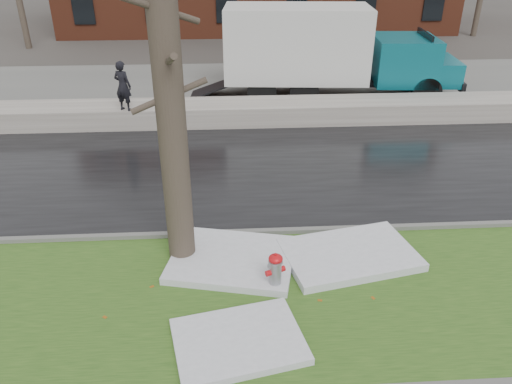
{
  "coord_description": "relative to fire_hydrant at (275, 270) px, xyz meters",
  "views": [
    {
      "loc": [
        -0.35,
        -8.91,
        6.51
      ],
      "look_at": [
        0.27,
        1.3,
        1.0
      ],
      "focal_mm": 35.0,
      "sensor_mm": 36.0,
      "label": 1
    }
  ],
  "objects": [
    {
      "name": "box_truck",
      "position": [
        3.19,
        12.58,
        1.45
      ],
      "size": [
        11.13,
        3.29,
        3.68
      ],
      "rotation": [
        0.0,
        0.0,
        -0.08
      ],
      "color": "black",
      "rests_on": "ground"
    },
    {
      "name": "snow_patch_side",
      "position": [
        1.73,
        0.94,
        -0.37
      ],
      "size": [
        3.12,
        2.35,
        0.18
      ],
      "primitive_type": "cube",
      "rotation": [
        0.0,
        0.0,
        0.21
      ],
      "color": "silver",
      "rests_on": "verge"
    },
    {
      "name": "snow_patch_far",
      "position": [
        -0.77,
        -1.46,
        -0.39
      ],
      "size": [
        2.49,
        2.03,
        0.14
      ],
      "primitive_type": "cube",
      "rotation": [
        0.0,
        0.0,
        0.21
      ],
      "color": "silver",
      "rests_on": "verge"
    },
    {
      "name": "parking_lot",
      "position": [
        -0.51,
        14.04,
        -0.48
      ],
      "size": [
        60.0,
        9.0,
        0.03
      ],
      "primitive_type": "cube",
      "color": "slate",
      "rests_on": "ground"
    },
    {
      "name": "worker",
      "position": [
        -4.41,
        9.16,
        1.11
      ],
      "size": [
        0.74,
        0.64,
        1.72
      ],
      "primitive_type": "imported",
      "rotation": [
        0.0,
        0.0,
        2.71
      ],
      "color": "black",
      "rests_on": "snowbank"
    },
    {
      "name": "fire_hydrant",
      "position": [
        0.0,
        0.0,
        0.0
      ],
      "size": [
        0.42,
        0.41,
        0.86
      ],
      "rotation": [
        0.0,
        0.0,
        0.42
      ],
      "color": "gray",
      "rests_on": "verge"
    },
    {
      "name": "curb",
      "position": [
        -0.51,
        2.04,
        -0.43
      ],
      "size": [
        60.0,
        0.15,
        0.14
      ],
      "primitive_type": "cube",
      "color": "slate",
      "rests_on": "ground"
    },
    {
      "name": "snow_patch_near",
      "position": [
        -0.84,
        0.94,
        -0.38
      ],
      "size": [
        2.97,
        2.52,
        0.16
      ],
      "primitive_type": "cube",
      "rotation": [
        0.0,
        0.0,
        -0.22
      ],
      "color": "silver",
      "rests_on": "verge"
    },
    {
      "name": "verge",
      "position": [
        -0.51,
        -0.21,
        -0.48
      ],
      "size": [
        60.0,
        4.5,
        0.04
      ],
      "primitive_type": "cube",
      "color": "#284A18",
      "rests_on": "ground"
    },
    {
      "name": "tree",
      "position": [
        -1.92,
        1.21,
        3.12
      ],
      "size": [
        1.47,
        1.73,
        7.1
      ],
      "rotation": [
        0.0,
        0.0,
        -0.17
      ],
      "color": "brown",
      "rests_on": "verge"
    },
    {
      "name": "snowbank",
      "position": [
        -0.51,
        9.74,
        -0.12
      ],
      "size": [
        60.0,
        1.6,
        0.75
      ],
      "primitive_type": "cube",
      "color": "#AEA99F",
      "rests_on": "ground"
    },
    {
      "name": "ground",
      "position": [
        -0.51,
        1.04,
        -0.5
      ],
      "size": [
        120.0,
        120.0,
        0.0
      ],
      "primitive_type": "plane",
      "color": "#47423D",
      "rests_on": "ground"
    },
    {
      "name": "road",
      "position": [
        -0.51,
        5.54,
        -0.48
      ],
      "size": [
        60.0,
        7.0,
        0.03
      ],
      "primitive_type": "cube",
      "color": "black",
      "rests_on": "ground"
    }
  ]
}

